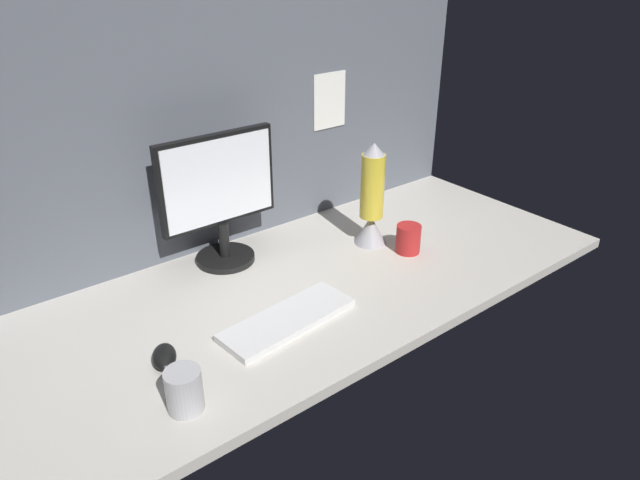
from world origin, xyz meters
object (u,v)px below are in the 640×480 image
mouse (164,357)px  monitor (219,195)px  keyboard (288,320)px  mug_red_plastic (408,239)px  lava_lamp (372,203)px  mug_steel (184,390)px

mouse → monitor: bearing=67.6°
keyboard → mug_red_plastic: bearing=3.5°
monitor → mug_red_plastic: (48.71, -31.41, -17.23)cm
keyboard → mug_red_plastic: size_ratio=4.06×
keyboard → mouse: (-31.89, 4.91, 0.70)cm
mouse → lava_lamp: size_ratio=0.28×
lava_lamp → keyboard: bearing=-156.9°
keyboard → mug_steel: size_ratio=3.79×
mug_red_plastic → mug_steel: bearing=-167.0°
monitor → keyboard: (-4.00, -39.67, -20.79)cm
mug_steel → mug_red_plastic: bearing=13.0°
mouse → mug_steel: mug_steel is taller
monitor → keyboard: size_ratio=1.09×
mug_steel → mouse: bearing=80.5°
keyboard → mug_steel: mug_steel is taller
mouse → mug_steel: size_ratio=0.98×
keyboard → lava_lamp: lava_lamp is taller
mug_steel → mug_red_plastic: (87.40, 20.17, -0.31)cm
monitor → mug_steel: monitor is taller
mug_steel → keyboard: bearing=19.0°
keyboard → mouse: mouse is taller
mouse → keyboard: bearing=14.8°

